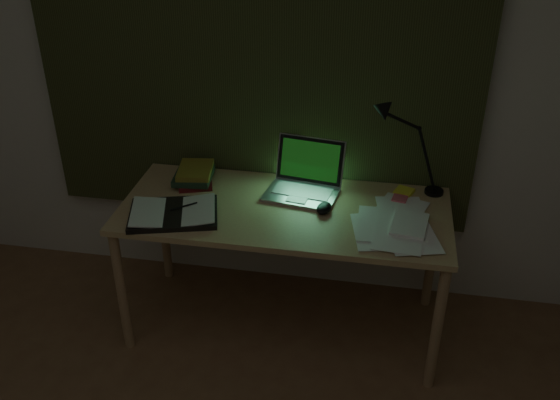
% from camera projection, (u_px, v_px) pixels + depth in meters
% --- Properties ---
extents(wall_back, '(3.50, 0.00, 2.50)m').
position_uv_depth(wall_back, '(256.00, 66.00, 3.06)').
color(wall_back, silver).
rests_on(wall_back, ground).
extents(curtain, '(2.20, 0.06, 2.00)m').
position_uv_depth(curtain, '(254.00, 27.00, 2.92)').
color(curtain, '#303319').
rests_on(curtain, wall_back).
extents(desk, '(1.55, 0.68, 0.71)m').
position_uv_depth(desk, '(284.00, 269.00, 3.11)').
color(desk, tan).
rests_on(desk, floor).
extents(laptop, '(0.40, 0.43, 0.25)m').
position_uv_depth(laptop, '(301.00, 174.00, 2.97)').
color(laptop, silver).
rests_on(laptop, desk).
extents(open_textbook, '(0.46, 0.38, 0.03)m').
position_uv_depth(open_textbook, '(173.00, 213.00, 2.87)').
color(open_textbook, silver).
rests_on(open_textbook, desk).
extents(book_stack, '(0.23, 0.26, 0.09)m').
position_uv_depth(book_stack, '(194.00, 175.00, 3.13)').
color(book_stack, silver).
rests_on(book_stack, desk).
extents(loose_papers, '(0.45, 0.46, 0.02)m').
position_uv_depth(loose_papers, '(398.00, 222.00, 2.81)').
color(loose_papers, white).
rests_on(loose_papers, desk).
extents(mouse, '(0.09, 0.12, 0.04)m').
position_uv_depth(mouse, '(324.00, 208.00, 2.90)').
color(mouse, black).
rests_on(mouse, desk).
extents(sticky_yellow, '(0.11, 0.11, 0.02)m').
position_uv_depth(sticky_yellow, '(404.00, 192.00, 3.06)').
color(sticky_yellow, '#FFF835').
rests_on(sticky_yellow, desk).
extents(sticky_pink, '(0.08, 0.08, 0.01)m').
position_uv_depth(sticky_pink, '(400.00, 199.00, 3.00)').
color(sticky_pink, '#E95A6C').
rests_on(sticky_pink, desk).
extents(desk_lamp, '(0.33, 0.26, 0.50)m').
position_uv_depth(desk_lamp, '(440.00, 147.00, 2.94)').
color(desk_lamp, black).
rests_on(desk_lamp, desk).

